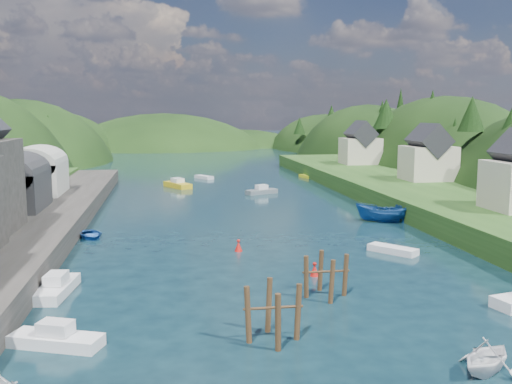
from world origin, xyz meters
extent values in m
plane|color=black|center=(0.00, 50.00, 0.00)|extent=(600.00, 600.00, 0.00)
ellipsoid|color=black|center=(-45.00, 118.00, -8.43)|extent=(44.00, 75.56, 48.19)
ellipsoid|color=black|center=(-45.00, 160.00, -6.82)|extent=(44.00, 75.56, 39.00)
ellipsoid|color=black|center=(45.00, 75.00, -8.40)|extent=(36.00, 75.56, 48.00)
ellipsoid|color=black|center=(45.00, 118.00, -7.78)|extent=(36.00, 75.56, 44.49)
ellipsoid|color=black|center=(45.00, 160.00, -6.30)|extent=(36.00, 75.56, 36.00)
ellipsoid|color=black|center=(-10.00, 170.00, -10.00)|extent=(80.00, 60.00, 44.00)
ellipsoid|color=black|center=(18.00, 180.00, -12.00)|extent=(70.00, 56.00, 36.00)
cone|color=black|center=(-37.71, 80.73, 8.82)|extent=(5.28, 5.28, 5.96)
cone|color=black|center=(-35.20, 103.06, 8.90)|extent=(4.07, 4.07, 5.82)
cone|color=black|center=(-40.48, 115.94, 10.06)|extent=(4.56, 4.56, 8.72)
cone|color=black|center=(-41.74, 126.42, 7.90)|extent=(4.75, 4.75, 5.14)
cone|color=black|center=(-39.37, 137.85, 8.68)|extent=(4.27, 4.27, 6.65)
cone|color=black|center=(37.27, 40.49, 9.99)|extent=(5.29, 5.29, 6.73)
cone|color=black|center=(36.25, 49.17, 12.16)|extent=(4.07, 4.07, 5.34)
cone|color=black|center=(38.25, 57.77, 8.37)|extent=(3.40, 3.40, 6.20)
cone|color=black|center=(41.83, 73.62, 11.88)|extent=(4.94, 4.94, 9.70)
cone|color=black|center=(34.84, 79.52, 12.06)|extent=(5.25, 5.25, 6.02)
cone|color=black|center=(43.51, 92.77, 13.12)|extent=(3.36, 3.36, 9.30)
cone|color=black|center=(43.32, 103.19, 11.23)|extent=(4.57, 4.57, 8.15)
cone|color=black|center=(39.71, 119.93, 9.03)|extent=(3.59, 3.59, 6.19)
cone|color=black|center=(38.43, 130.03, 11.52)|extent=(4.14, 4.14, 5.87)
cone|color=black|center=(31.55, 140.90, 8.22)|extent=(3.83, 3.83, 5.15)
cube|color=#2D2D30|center=(-26.00, 33.00, 4.00)|extent=(7.00, 9.00, 4.00)
cylinder|color=#2D2D30|center=(-26.00, 33.00, 6.00)|extent=(7.00, 9.00, 7.00)
cube|color=#B2B2A8|center=(-26.00, 45.00, 4.00)|extent=(7.00, 9.00, 4.00)
cylinder|color=#B2B2A8|center=(-26.00, 45.00, 6.00)|extent=(7.00, 9.00, 7.00)
cube|color=#234719|center=(25.00, 40.00, 1.20)|extent=(16.00, 120.00, 2.40)
cube|color=beige|center=(29.00, 48.00, 4.90)|extent=(7.00, 6.00, 5.00)
cube|color=black|center=(29.00, 48.00, 8.24)|extent=(5.15, 6.24, 5.15)
cube|color=beige|center=(28.00, 75.00, 4.90)|extent=(7.00, 6.00, 5.00)
cube|color=black|center=(28.00, 75.00, 8.24)|extent=(5.15, 6.24, 5.15)
cylinder|color=#382314|center=(-2.44, -1.84, 1.27)|extent=(0.32, 0.32, 3.74)
cylinder|color=#382314|center=(-3.81, -0.47, 1.27)|extent=(0.32, 0.32, 3.74)
cylinder|color=#382314|center=(-5.18, -1.84, 1.27)|extent=(0.32, 0.32, 3.74)
cylinder|color=#382314|center=(-3.81, -3.21, 1.27)|extent=(0.32, 0.32, 3.74)
cylinder|color=#382314|center=(-3.81, -1.84, 1.88)|extent=(3.29, 0.16, 0.16)
cylinder|color=#382314|center=(2.46, 4.99, 1.16)|extent=(0.32, 0.32, 3.52)
cylinder|color=#382314|center=(1.11, 6.34, 1.16)|extent=(0.32, 0.32, 3.52)
cylinder|color=#382314|center=(-0.25, 4.99, 1.16)|extent=(0.32, 0.32, 3.52)
cylinder|color=#382314|center=(1.11, 3.64, 1.16)|extent=(0.32, 0.32, 3.52)
cylinder|color=#382314|center=(1.11, 4.99, 1.75)|extent=(3.25, 0.16, 0.16)
cone|color=#B5130E|center=(1.64, 9.89, 0.45)|extent=(0.70, 0.70, 0.90)
sphere|color=#B5130E|center=(1.64, 9.89, 0.95)|extent=(0.30, 0.30, 0.30)
cone|color=#B5130E|center=(-3.10, 18.56, 0.45)|extent=(0.70, 0.70, 0.90)
sphere|color=#B5130E|center=(-3.10, 18.56, 0.95)|extent=(0.30, 0.30, 0.30)
imported|color=white|center=(5.60, -7.21, 0.83)|extent=(4.86, 4.72, 1.96)
imported|color=navy|center=(14.63, 29.48, 0.98)|extent=(6.21, 4.40, 2.25)
cube|color=white|center=(-15.38, -0.76, 0.31)|extent=(5.22, 3.33, 0.69)
cube|color=silver|center=(-15.38, -0.76, 1.04)|extent=(2.03, 1.70, 0.70)
cube|color=gold|center=(-7.52, 63.36, 0.40)|extent=(4.72, 6.58, 0.88)
cube|color=silver|center=(-7.52, 63.36, 1.23)|extent=(2.30, 2.63, 0.70)
cube|color=slate|center=(5.00, 53.98, 0.31)|extent=(5.23, 3.54, 0.70)
cube|color=silver|center=(5.00, 53.98, 1.05)|extent=(2.07, 1.77, 0.70)
cube|color=silver|center=(-17.00, 8.45, 0.35)|extent=(2.51, 5.67, 0.77)
cube|color=silver|center=(-17.00, 8.45, 1.12)|extent=(1.51, 2.07, 0.70)
imported|color=#1C499A|center=(-17.00, 26.60, 0.28)|extent=(4.10, 4.87, 0.86)
cube|color=silver|center=(-2.35, 75.34, 0.28)|extent=(3.52, 4.54, 0.62)
cube|color=yellow|center=(17.00, 73.90, 0.24)|extent=(2.12, 4.04, 0.54)
cube|color=white|center=(10.35, 15.79, 0.28)|extent=(3.89, 4.35, 0.62)
camera|label=1|loc=(-9.40, -31.03, 12.40)|focal=40.00mm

